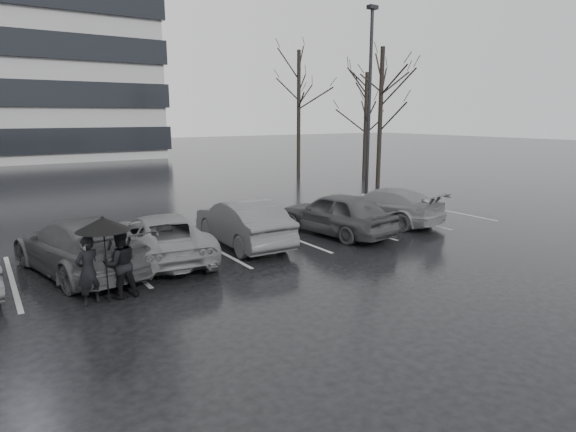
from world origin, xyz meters
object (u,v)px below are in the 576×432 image
Objects in this scene: car_west_a at (243,222)px; lamp_post at (369,114)px; pedestrian_right at (120,264)px; tree_north at (299,114)px; car_west_b at (161,237)px; tree_east at (380,118)px; tree_ne at (365,125)px; car_west_c at (79,246)px; car_main at (336,213)px; car_east at (384,205)px; pedestrian_left at (88,271)px.

lamp_post is at bearing -152.03° from car_west_a.
tree_north is (16.74, 17.21, 3.45)m from pedestrian_right.
car_west_b is 18.07m from tree_east.
car_west_a is at bearing -143.55° from tree_ne.
pedestrian_right is 0.17× the size of lamp_post.
tree_ne is at bearing -162.77° from car_west_c.
car_main is 2.83m from car_east.
pedestrian_left is 16.72m from lamp_post.
car_main is 3.47m from car_west_a.
tree_ne is at bearing -140.56° from car_west_b.
tree_ne is at bearing -166.53° from pedestrian_left.
tree_east reaches higher than car_west_b.
car_east is 3.01× the size of pedestrian_left.
car_main reaches higher than car_west_c.
car_west_a is 5.22m from pedestrian_right.
car_east is at bearing -112.26° from tree_north.
tree_ne reaches higher than car_west_b.
pedestrian_left is 21.36m from tree_east.
car_west_b is at bearing -155.50° from pedestrian_left.
car_east is at bearing -125.42° from lamp_post.
lamp_post reaches higher than pedestrian_right.
car_west_c is at bearing -156.89° from tree_east.
car_east is 10.93m from tree_east.
lamp_post reaches higher than car_east.
car_west_c reaches higher than car_east.
car_west_c is 0.60× the size of tree_north.
car_west_a is at bearing -12.81° from car_east.
tree_east is at bearing -147.58° from car_west_a.
car_west_b is 0.61× the size of tree_east.
tree_east is (9.80, 8.18, 3.24)m from car_main.
car_west_c is (-8.38, 0.42, -0.02)m from car_main.
car_west_b is 0.58× the size of tree_north.
car_east is at bearing -172.60° from car_west_b.
tree_east reaches higher than car_west_c.
car_west_a is at bearing 169.32° from car_west_c.
lamp_post reaches higher than car_west_a.
car_west_b is 3.02m from pedestrian_right.
tree_north reaches higher than tree_east.
car_east is 0.56× the size of tree_north.
tree_north reaches higher than car_main.
car_west_a is at bearing -149.58° from pedestrian_right.
car_west_c reaches higher than car_west_b.
car_west_a is 4.96m from car_west_c.
car_west_c is (-4.96, -0.15, -0.00)m from car_west_a.
pedestrian_left reaches higher than car_west_b.
car_west_a reaches higher than car_west_b.
car_east is at bearing -178.82° from car_main.
car_west_c is at bearing -11.69° from car_east.
car_west_c is at bearing 6.64° from car_west_b.
lamp_post is (14.44, 4.66, 3.48)m from car_west_c.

